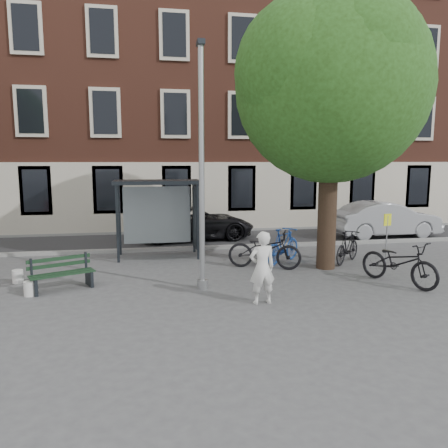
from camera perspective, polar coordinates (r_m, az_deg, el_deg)
name	(u,v)px	position (r m, az deg, el deg)	size (l,w,h in m)	color
ground	(202,289)	(11.38, -2.83, -8.43)	(90.00, 90.00, 0.00)	#4C4C4F
road	(181,240)	(18.16, -5.67, -2.12)	(40.00, 4.00, 0.01)	#28282B
curb_near	(185,248)	(16.19, -5.11, -3.19)	(40.00, 0.25, 0.12)	gray
curb_far	(177,231)	(20.12, -6.13, -0.95)	(40.00, 0.25, 0.12)	gray
building_row	(170,89)	(24.14, -7.10, 17.11)	(30.00, 8.00, 14.00)	brown
lamppost	(202,180)	(10.91, -2.94, 5.72)	(0.28, 0.35, 6.11)	#9EA0A3
tree_right	(334,78)	(13.54, 14.16, 18.02)	(5.76, 5.60, 8.20)	black
bus_shelter	(169,201)	(15.00, -7.21, 3.05)	(2.85, 1.45, 2.62)	#1E2328
painter	(262,268)	(10.06, 5.00, -5.71)	(0.62, 0.40, 1.69)	white
bench	(62,275)	(11.94, -20.42, -6.28)	(1.65, 1.10, 0.82)	#1E2328
bike_a	(264,249)	(13.37, 5.30, -3.33)	(0.78, 2.24, 1.18)	black
bike_b	(283,245)	(14.15, 7.75, -2.78)	(0.54, 1.91, 1.15)	#1A4194
bike_c	(399,262)	(12.52, 21.88, -4.67)	(0.79, 2.26, 1.19)	black
bike_d	(347,247)	(14.60, 15.82, -2.89)	(0.49, 1.74, 1.04)	black
car_dark	(196,223)	(18.32, -3.74, 0.14)	(2.26, 4.90, 1.36)	black
car_silver	(385,219)	(20.03, 20.31, 0.58)	(1.62, 4.65, 1.53)	#A3A4AA
bucket_a	(30,289)	(11.74, -24.03, -7.71)	(0.28, 0.28, 0.36)	silver
bucket_c	(18,277)	(13.05, -25.33, -6.23)	(0.28, 0.28, 0.36)	white
notice_sign	(387,230)	(14.45, 20.52, -0.72)	(0.28, 0.10, 1.64)	#9EA0A3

